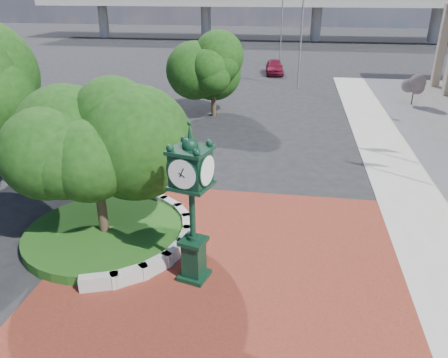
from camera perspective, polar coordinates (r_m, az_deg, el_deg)
ground at (r=16.55m, az=1.05°, el=-9.18°), size 200.00×200.00×0.00m
plaza at (r=15.72m, az=0.52°, el=-11.08°), size 12.00×12.00×0.04m
planter_wall at (r=16.94m, az=-8.12°, el=-7.53°), size 2.96×6.77×0.54m
grass_bed at (r=17.74m, az=-15.26°, el=-6.92°), size 6.10×6.10×0.40m
overpass at (r=83.81m, az=8.32°, el=21.93°), size 90.00×12.00×7.50m
tree_planter at (r=16.27m, az=-16.59°, el=3.83°), size 5.20×5.20×6.33m
tree_street at (r=32.81m, az=-1.40°, el=13.69°), size 4.40×4.40×5.45m
post_clock at (r=13.60m, az=-4.21°, el=-2.68°), size 1.33×1.33×5.39m
parked_car at (r=50.59m, az=6.61°, el=14.35°), size 2.32×4.87×1.61m
street_lamp_near at (r=43.01m, az=10.37°, el=18.55°), size 1.94×0.92×9.08m
street_lamp_far at (r=55.49m, az=7.74°, el=19.34°), size 1.76×0.86×8.27m
shrub_far at (r=39.63m, az=23.62°, el=11.10°), size 1.20×1.20×2.20m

